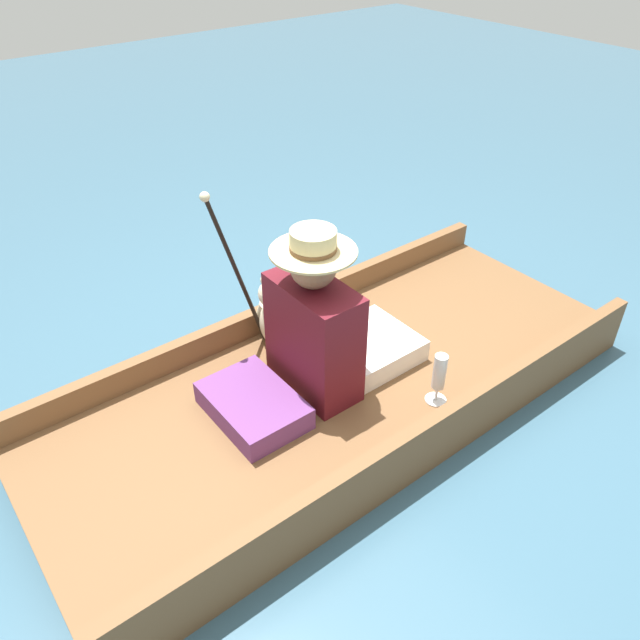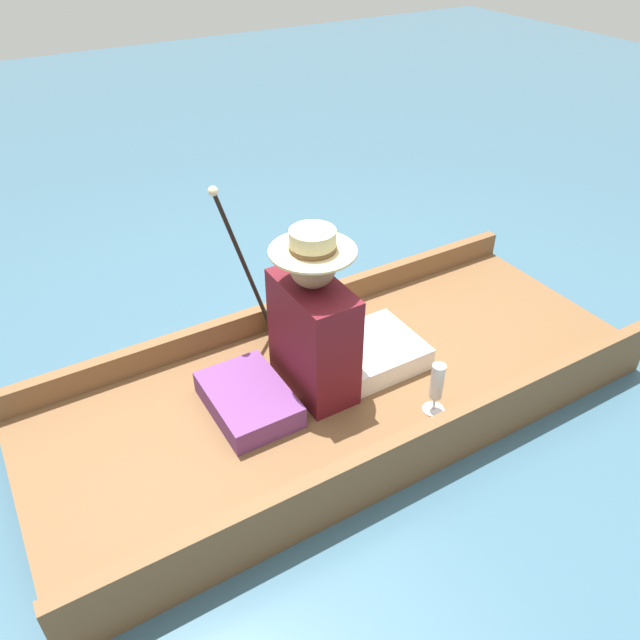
{
  "view_description": "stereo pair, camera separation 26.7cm",
  "coord_description": "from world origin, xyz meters",
  "views": [
    {
      "loc": [
        1.68,
        -1.43,
        2.07
      ],
      "look_at": [
        -0.04,
        -0.1,
        0.5
      ],
      "focal_mm": 35.0,
      "sensor_mm": 36.0,
      "label": 1
    },
    {
      "loc": [
        1.83,
        -1.21,
        2.07
      ],
      "look_at": [
        -0.04,
        -0.1,
        0.5
      ],
      "focal_mm": 35.0,
      "sensor_mm": 36.0,
      "label": 2
    }
  ],
  "objects": [
    {
      "name": "punt_boat",
      "position": [
        0.0,
        0.0,
        0.09
      ],
      "size": [
        1.14,
        2.86,
        0.28
      ],
      "color": "brown",
      "rests_on": "ground_plane"
    },
    {
      "name": "walking_cane",
      "position": [
        -0.47,
        -0.26,
        0.65
      ],
      "size": [
        0.04,
        0.27,
        0.86
      ],
      "color": "black",
      "rests_on": "punt_boat"
    },
    {
      "name": "seat_cushion",
      "position": [
        -0.04,
        -0.46,
        0.21
      ],
      "size": [
        0.46,
        0.32,
        0.11
      ],
      "color": "#6B3875",
      "rests_on": "punt_boat"
    },
    {
      "name": "wine_glass",
      "position": [
        0.38,
        0.23,
        0.3
      ],
      "size": [
        0.1,
        0.1,
        0.25
      ],
      "color": "silver",
      "rests_on": "punt_boat"
    },
    {
      "name": "teddy_bear",
      "position": [
        -0.4,
        -0.1,
        0.33
      ],
      "size": [
        0.27,
        0.16,
        0.38
      ],
      "color": "beige",
      "rests_on": "punt_boat"
    },
    {
      "name": "seated_person",
      "position": [
        -0.04,
        -0.06,
        0.43
      ],
      "size": [
        0.44,
        0.72,
        0.79
      ],
      "rotation": [
        0.0,
        0.0,
        -0.1
      ],
      "color": "white",
      "rests_on": "punt_boat"
    },
    {
      "name": "ground_plane",
      "position": [
        0.0,
        0.0,
        0.0
      ],
      "size": [
        16.0,
        16.0,
        0.0
      ],
      "primitive_type": "plane",
      "color": "#385B70"
    }
  ]
}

